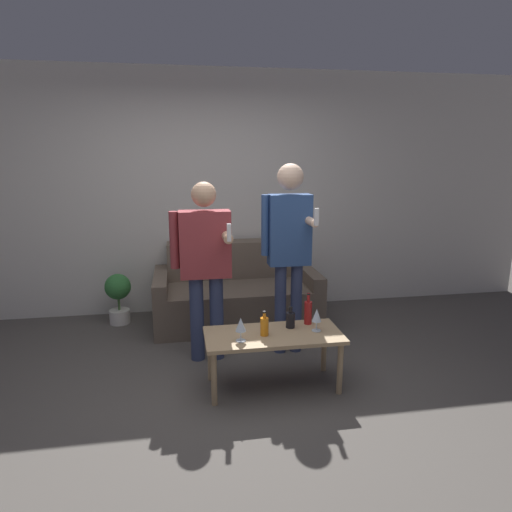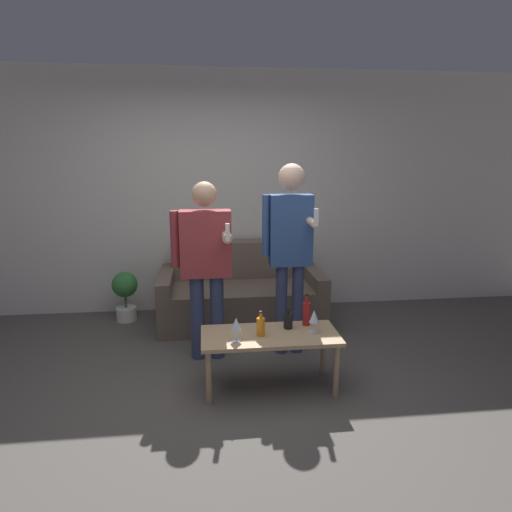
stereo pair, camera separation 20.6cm
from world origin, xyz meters
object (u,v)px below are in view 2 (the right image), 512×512
object	(u,v)px
couch	(241,294)
bottle_orange	(261,326)
coffee_table	(270,340)
person_standing_left	(205,258)
person_standing_right	(290,242)

from	to	relation	value
couch	bottle_orange	world-z (taller)	couch
couch	bottle_orange	bearing A→B (deg)	-88.97
bottle_orange	couch	bearing A→B (deg)	91.03
couch	bottle_orange	size ratio (longest dim) A/B	8.90
coffee_table	bottle_orange	bearing A→B (deg)	-164.21
couch	coffee_table	world-z (taller)	couch
bottle_orange	person_standing_left	world-z (taller)	person_standing_left
couch	person_standing_right	world-z (taller)	person_standing_right
couch	person_standing_left	world-z (taller)	person_standing_left
bottle_orange	person_standing_right	distance (m)	0.89
coffee_table	bottle_orange	size ratio (longest dim) A/B	5.44
coffee_table	person_standing_right	bearing A→B (deg)	66.81
coffee_table	bottle_orange	world-z (taller)	bottle_orange
coffee_table	person_standing_left	xyz separation A→B (m)	(-0.48, 0.59, 0.53)
person_standing_left	person_standing_right	distance (m)	0.76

